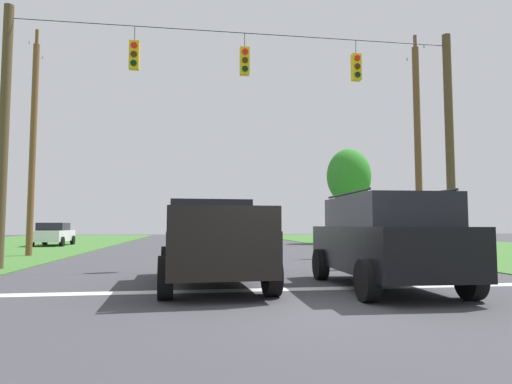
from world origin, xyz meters
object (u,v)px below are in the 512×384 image
Objects in this scene: distant_car_crossing_white at (53,234)px; utility_pole_mid_right at (418,146)px; pickup_truck at (211,242)px; utility_pole_near_left at (33,144)px; overhead_signal_span at (244,130)px; suv_black at (384,239)px; tree_roadside_right at (349,176)px.

utility_pole_mid_right is at bearing -30.82° from distant_car_crossing_white.
utility_pole_near_left is at bearing 125.45° from pickup_truck.
overhead_signal_span is at bearing -34.94° from utility_pole_near_left.
overhead_signal_span is at bearing 73.56° from pickup_truck.
utility_pole_near_left is (-17.58, 1.56, -0.09)m from utility_pole_mid_right.
utility_pole_near_left is at bearing 133.61° from suv_black.
overhead_signal_span is 7.03m from suv_black.
overhead_signal_span reaches higher than suv_black.
suv_black is (2.39, -5.59, -3.53)m from overhead_signal_span.
overhead_signal_span reaches higher than pickup_truck.
overhead_signal_span is 5.83m from pickup_truck.
distant_car_crossing_white is (-9.40, 20.58, -0.18)m from pickup_truck.
distant_car_crossing_white is at bearing 149.18° from utility_pole_mid_right.
distant_car_crossing_white is at bearing 123.41° from overhead_signal_span.
tree_roadside_right is (11.49, 21.91, 4.11)m from pickup_truck.
tree_roadside_right is (1.39, 12.96, 0.01)m from utility_pole_mid_right.
utility_pole_near_left is at bearing 145.06° from overhead_signal_span.
utility_pole_mid_right is 17.65m from utility_pole_near_left.
suv_black is 24.73m from tree_roadside_right.
suv_black is at bearing -18.20° from pickup_truck.
pickup_truck is 1.13× the size of suv_black.
tree_roadside_right is (20.88, 1.33, 4.29)m from distant_car_crossing_white.
distant_car_crossing_white is (-13.08, 21.80, -0.27)m from suv_black.
overhead_signal_span is 3.17× the size of suv_black.
pickup_truck is (-1.29, -4.38, -3.62)m from overhead_signal_span.
utility_pole_mid_right reaches higher than distant_car_crossing_white.
utility_pole_mid_right reaches higher than overhead_signal_span.
distant_car_crossing_white is at bearing 100.75° from utility_pole_near_left.
overhead_signal_span reaches higher than tree_roadside_right.
tree_roadside_right is at bearing 71.36° from suv_black.
overhead_signal_span is at bearing -56.59° from distant_car_crossing_white.
pickup_truck is 14.11m from utility_pole_mid_right.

